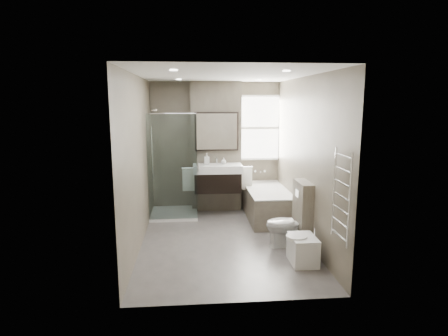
{
  "coord_description": "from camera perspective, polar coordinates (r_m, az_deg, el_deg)",
  "views": [
    {
      "loc": [
        -0.5,
        -5.72,
        2.22
      ],
      "look_at": [
        0.02,
        0.15,
        1.16
      ],
      "focal_mm": 30.0,
      "sensor_mm": 36.0,
      "label": 1
    }
  ],
  "objects": [
    {
      "name": "mirror_cabinet",
      "position": [
        7.37,
        -1.14,
        5.59
      ],
      "size": [
        0.86,
        0.08,
        0.76
      ],
      "color": "black",
      "rests_on": "vanity_pier"
    },
    {
      "name": "shower_enclosure",
      "position": [
        7.28,
        -6.88,
        -3.62
      ],
      "size": [
        0.9,
        0.9,
        2.0
      ],
      "color": "white",
      "rests_on": "ground"
    },
    {
      "name": "bathtub",
      "position": [
        7.22,
        6.55,
        -5.17
      ],
      "size": [
        0.75,
        1.6,
        0.57
      ],
      "color": "#5F584B",
      "rests_on": "ground"
    },
    {
      "name": "window",
      "position": [
        7.74,
        5.42,
        6.11
      ],
      "size": [
        0.98,
        0.06,
        1.33
      ],
      "color": "white",
      "rests_on": "room"
    },
    {
      "name": "cistern_box",
      "position": [
        5.98,
        11.87,
        -6.75
      ],
      "size": [
        0.19,
        0.55,
        1.0
      ],
      "color": "#5F584B",
      "rests_on": "ground"
    },
    {
      "name": "room",
      "position": [
        5.82,
        -0.05,
        1.08
      ],
      "size": [
        2.7,
        3.9,
        2.7
      ],
      "color": "#585351",
      "rests_on": "ground"
    },
    {
      "name": "soap_bottle_b",
      "position": [
        7.3,
        -0.06,
        1.08
      ],
      "size": [
        0.1,
        0.1,
        0.13
      ],
      "primitive_type": "imported",
      "color": "white",
      "rests_on": "vanity"
    },
    {
      "name": "towel_radiator",
      "position": [
        4.61,
        17.47,
        -4.12
      ],
      "size": [
        0.03,
        0.49,
        1.1
      ],
      "color": "silver",
      "rests_on": "room"
    },
    {
      "name": "towel_left",
      "position": [
        7.28,
        -5.4,
        -1.75
      ],
      "size": [
        0.24,
        0.06,
        0.44
      ],
      "primitive_type": "cube",
      "color": "silver",
      "rests_on": "vanity_pier"
    },
    {
      "name": "bidet",
      "position": [
        5.41,
        11.87,
        -11.98
      ],
      "size": [
        0.41,
        0.48,
        0.5
      ],
      "color": "white",
      "rests_on": "ground"
    },
    {
      "name": "towel_right",
      "position": [
        7.36,
        3.35,
        -1.59
      ],
      "size": [
        0.24,
        0.06,
        0.44
      ],
      "primitive_type": "cube",
      "color": "silver",
      "rests_on": "vanity_pier"
    },
    {
      "name": "soap_bottle_a",
      "position": [
        7.3,
        -2.63,
        1.42
      ],
      "size": [
        0.1,
        0.1,
        0.22
      ],
      "primitive_type": "imported",
      "color": "white",
      "rests_on": "vanity"
    },
    {
      "name": "vanity",
      "position": [
        7.31,
        -1.01,
        -1.49
      ],
      "size": [
        0.95,
        0.47,
        0.66
      ],
      "color": "black",
      "rests_on": "vanity_pier"
    },
    {
      "name": "toilet",
      "position": [
        5.91,
        9.75,
        -8.49
      ],
      "size": [
        0.68,
        0.39,
        0.69
      ],
      "primitive_type": "imported",
      "rotation": [
        0.0,
        0.0,
        -1.56
      ],
      "color": "white",
      "rests_on": "ground"
    },
    {
      "name": "vanity_pier",
      "position": [
        7.57,
        -1.21,
        3.2
      ],
      "size": [
        1.0,
        0.25,
        2.6
      ],
      "primitive_type": "cube",
      "color": "#5F584B",
      "rests_on": "ground"
    }
  ]
}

